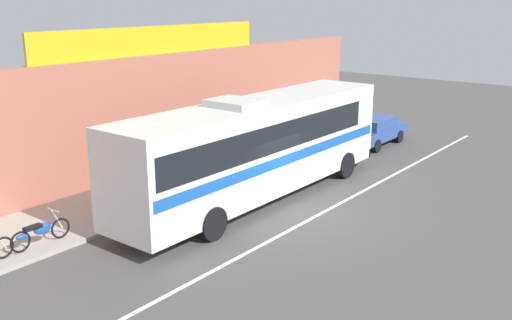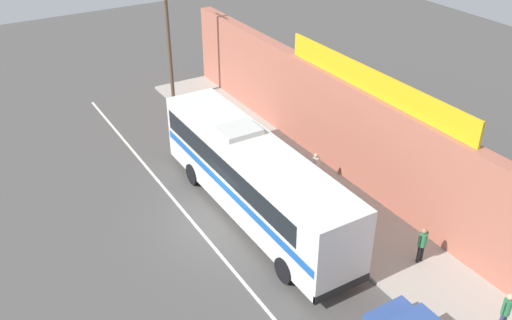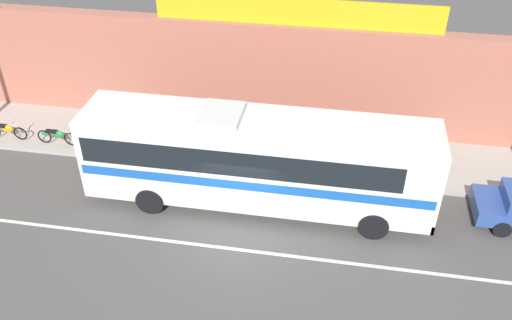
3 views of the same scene
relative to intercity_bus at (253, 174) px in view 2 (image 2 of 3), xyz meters
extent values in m
plane|color=#4F4C49|center=(-0.32, -1.75, -2.07)|extent=(70.00, 70.00, 0.00)
cube|color=#A8A399|center=(-0.32, 3.45, -2.00)|extent=(30.00, 3.60, 0.14)
cube|color=#B26651|center=(-0.32, 5.60, 0.33)|extent=(30.00, 0.70, 4.80)
cube|color=gold|center=(0.72, 5.60, 3.28)|extent=(11.60, 0.12, 1.10)
cube|color=silver|center=(-0.32, -2.55, -2.06)|extent=(30.00, 0.14, 0.01)
cube|color=silver|center=(0.09, 0.00, -0.07)|extent=(12.37, 2.46, 3.10)
cube|color=black|center=(-0.41, 0.00, 0.48)|extent=(10.89, 2.48, 0.96)
cube|color=#1956B2|center=(0.09, 0.00, -0.37)|extent=(12.12, 2.47, 0.36)
cube|color=black|center=(6.24, 0.00, 0.38)|extent=(0.04, 2.21, 1.40)
cube|color=black|center=(6.23, 0.00, -1.44)|extent=(0.12, 2.46, 0.36)
cube|color=silver|center=(-1.15, 0.00, 1.60)|extent=(1.40, 1.72, 0.24)
cylinder|color=black|center=(4.29, 1.14, -1.55)|extent=(1.04, 0.32, 1.04)
cylinder|color=black|center=(4.29, -1.14, -1.55)|extent=(1.04, 0.32, 1.04)
cylinder|color=black|center=(-3.62, 1.14, -1.55)|extent=(1.04, 0.32, 1.04)
cylinder|color=black|center=(-3.62, -1.14, -1.55)|extent=(1.04, 0.32, 1.04)
cylinder|color=brown|center=(-13.01, 1.95, 2.22)|extent=(0.22, 0.22, 8.30)
torus|color=black|center=(-8.30, 2.26, -1.62)|extent=(0.62, 0.06, 0.62)
torus|color=black|center=(-9.51, 2.26, -1.62)|extent=(0.62, 0.06, 0.62)
cylinder|color=silver|center=(-8.38, 2.26, -1.32)|extent=(0.34, 0.04, 0.65)
cylinder|color=silver|center=(-8.48, 2.26, -1.00)|extent=(0.03, 0.56, 0.03)
ellipsoid|color=#237F38|center=(-8.84, 2.26, -1.44)|extent=(0.56, 0.22, 0.34)
cube|color=black|center=(-9.12, 2.26, -1.32)|extent=(0.52, 0.20, 0.10)
ellipsoid|color=#237F38|center=(-9.45, 2.26, -1.48)|extent=(0.36, 0.14, 0.16)
torus|color=black|center=(-6.52, 2.25, -1.62)|extent=(0.62, 0.06, 0.62)
torus|color=black|center=(-7.80, 2.25, -1.62)|extent=(0.62, 0.06, 0.62)
cylinder|color=silver|center=(-6.60, 2.25, -1.32)|extent=(0.34, 0.04, 0.65)
cylinder|color=silver|center=(-6.70, 2.25, -1.00)|extent=(0.03, 0.56, 0.03)
ellipsoid|color=#1E51B2|center=(-7.10, 2.25, -1.44)|extent=(0.56, 0.22, 0.34)
cube|color=black|center=(-7.39, 2.25, -1.32)|extent=(0.52, 0.20, 0.10)
ellipsoid|color=#1E51B2|center=(-7.74, 2.25, -1.48)|extent=(0.36, 0.14, 0.16)
torus|color=black|center=(-10.65, 2.31, -1.62)|extent=(0.62, 0.06, 0.62)
torus|color=black|center=(-11.89, 2.31, -1.62)|extent=(0.62, 0.06, 0.62)
cylinder|color=silver|center=(-10.73, 2.31, -1.32)|extent=(0.34, 0.04, 0.65)
cylinder|color=silver|center=(-10.83, 2.31, -1.00)|extent=(0.03, 0.56, 0.03)
ellipsoid|color=orange|center=(-11.21, 2.31, -1.44)|extent=(0.56, 0.22, 0.34)
cube|color=black|center=(-11.50, 2.31, -1.32)|extent=(0.52, 0.20, 0.10)
ellipsoid|color=orange|center=(-11.83, 2.31, -1.48)|extent=(0.36, 0.14, 0.16)
cylinder|color=black|center=(6.23, 3.96, -1.54)|extent=(0.13, 0.13, 0.77)
cylinder|color=black|center=(6.23, 3.78, -1.54)|extent=(0.13, 0.13, 0.77)
cylinder|color=#2D7A4C|center=(6.23, 3.87, -0.86)|extent=(0.30, 0.30, 0.58)
sphere|color=#A37556|center=(6.23, 3.87, -0.44)|extent=(0.21, 0.21, 0.21)
cylinder|color=#2D7A4C|center=(6.23, 4.07, -0.83)|extent=(0.08, 0.08, 0.53)
cylinder|color=#2D7A4C|center=(6.23, 3.67, -0.83)|extent=(0.08, 0.08, 0.53)
cylinder|color=navy|center=(-0.48, 3.81, -1.53)|extent=(0.13, 0.13, 0.78)
cylinder|color=navy|center=(-0.48, 3.63, -1.53)|extent=(0.13, 0.13, 0.78)
cylinder|color=white|center=(-0.48, 3.72, -0.85)|extent=(0.30, 0.30, 0.59)
sphere|color=tan|center=(-0.48, 3.72, -0.42)|extent=(0.21, 0.21, 0.21)
cylinder|color=white|center=(-0.48, 3.92, -0.82)|extent=(0.08, 0.08, 0.54)
cylinder|color=white|center=(-0.48, 3.52, -0.82)|extent=(0.08, 0.08, 0.54)
cylinder|color=#2D7A4C|center=(10.22, 3.62, -0.81)|extent=(0.30, 0.30, 0.61)
sphere|color=tan|center=(10.22, 3.62, -0.37)|extent=(0.22, 0.22, 0.22)
cylinder|color=#2D7A4C|center=(10.22, 3.82, -0.78)|extent=(0.08, 0.08, 0.56)
cylinder|color=#2D7A4C|center=(10.22, 3.42, -0.78)|extent=(0.08, 0.08, 0.56)
camera|label=1|loc=(-15.55, -12.11, 4.93)|focal=40.88mm
camera|label=2|loc=(17.48, -10.37, 12.70)|focal=39.55mm
camera|label=3|loc=(2.73, -15.54, 10.97)|focal=38.38mm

